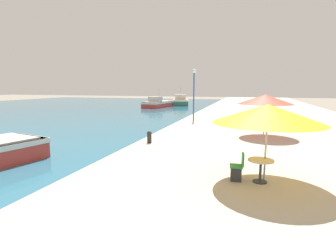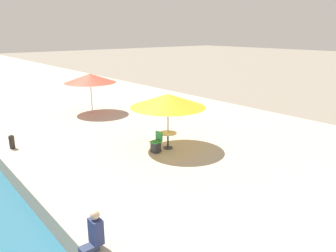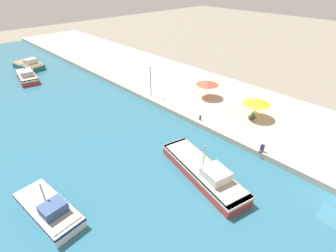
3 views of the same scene
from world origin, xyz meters
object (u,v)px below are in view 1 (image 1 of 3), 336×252
(fishing_boat_far, at_px, (159,103))
(lamppost, at_px, (194,86))
(cafe_table, at_px, (261,166))
(fishing_boat_distant, at_px, (180,101))
(cafe_chair_left, at_px, (237,171))
(mooring_bollard, at_px, (149,136))
(cafe_umbrella_white, at_px, (265,99))
(cafe_umbrella_pink, at_px, (268,114))

(fishing_boat_far, distance_m, lamppost, 24.69)
(fishing_boat_far, relative_size, cafe_table, 10.34)
(fishing_boat_distant, relative_size, cafe_chair_left, 7.92)
(fishing_boat_far, bearing_deg, mooring_bollard, -62.65)
(fishing_boat_distant, distance_m, cafe_table, 44.92)
(cafe_chair_left, bearing_deg, cafe_table, -90.00)
(fishing_boat_distant, height_order, mooring_bollard, fishing_boat_distant)
(cafe_umbrella_white, distance_m, cafe_table, 8.65)
(cafe_chair_left, relative_size, mooring_bollard, 1.39)
(cafe_umbrella_pink, distance_m, cafe_chair_left, 2.06)
(cafe_table, height_order, cafe_chair_left, cafe_chair_left)
(fishing_boat_distant, height_order, cafe_table, fishing_boat_distant)
(cafe_umbrella_pink, xyz_separation_m, cafe_umbrella_white, (0.41, 8.31, 0.07))
(fishing_boat_distant, bearing_deg, cafe_umbrella_pink, -86.27)
(fishing_boat_far, bearing_deg, cafe_umbrella_pink, -56.90)
(cafe_umbrella_pink, bearing_deg, cafe_chair_left, -166.31)
(cafe_table, relative_size, lamppost, 0.18)
(cafe_chair_left, height_order, lamppost, lamppost)
(cafe_table, bearing_deg, cafe_umbrella_pink, 49.28)
(fishing_boat_far, distance_m, cafe_umbrella_white, 32.72)
(fishing_boat_far, xyz_separation_m, mooring_bollard, (10.48, -32.09, 0.36))
(cafe_umbrella_pink, height_order, cafe_chair_left, cafe_umbrella_pink)
(cafe_chair_left, bearing_deg, fishing_boat_distant, 12.06)
(cafe_umbrella_pink, height_order, mooring_bollard, cafe_umbrella_pink)
(lamppost, bearing_deg, cafe_umbrella_pink, -70.12)
(fishing_boat_far, relative_size, cafe_umbrella_white, 2.52)
(fishing_boat_far, xyz_separation_m, lamppost, (10.86, -21.95, 3.10))
(cafe_table, xyz_separation_m, cafe_chair_left, (-0.72, -0.06, -0.21))
(mooring_bollard, bearing_deg, cafe_umbrella_white, 33.14)
(fishing_boat_distant, distance_m, lamppost, 29.56)
(cafe_chair_left, bearing_deg, mooring_bollard, 41.79)
(cafe_umbrella_white, relative_size, lamppost, 0.72)
(fishing_boat_far, xyz_separation_m, fishing_boat_distant, (2.51, 6.25, 0.08))
(cafe_umbrella_white, bearing_deg, cafe_table, -93.66)
(cafe_chair_left, bearing_deg, fishing_boat_far, 18.11)
(fishing_boat_far, relative_size, cafe_chair_left, 9.09)
(fishing_boat_far, xyz_separation_m, cafe_chair_left, (15.26, -36.66, 0.33))
(cafe_umbrella_white, height_order, mooring_bollard, cafe_umbrella_white)
(mooring_bollard, xyz_separation_m, lamppost, (0.38, 10.14, 2.74))
(cafe_umbrella_pink, relative_size, lamppost, 0.75)
(fishing_boat_distant, xyz_separation_m, cafe_umbrella_pink, (13.60, -42.70, 2.12))
(fishing_boat_distant, relative_size, lamppost, 1.58)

